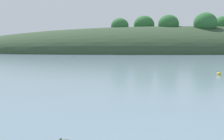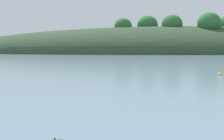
{
  "view_description": "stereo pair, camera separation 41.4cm",
  "coord_description": "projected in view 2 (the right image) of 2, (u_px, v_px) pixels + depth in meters",
  "views": [
    {
      "loc": [
        -0.73,
        -6.54,
        3.98
      ],
      "look_at": [
        0.0,
        20.0,
        1.2
      ],
      "focal_mm": 46.76,
      "sensor_mm": 36.0,
      "label": 1
    },
    {
      "loc": [
        -0.31,
        -6.55,
        3.98
      ],
      "look_at": [
        0.0,
        20.0,
        1.2
      ],
      "focal_mm": 46.76,
      "sensor_mm": 36.0,
      "label": 2
    }
  ],
  "objects": [
    {
      "name": "far_shoreline_hill",
      "position": [
        187.0,
        52.0,
        93.31
      ],
      "size": [
        150.0,
        36.0,
        20.17
      ],
      "color": "#2D422B",
      "rests_on": "ground"
    },
    {
      "name": "mooring_buoy_inner",
      "position": [
        220.0,
        74.0,
        32.61
      ],
      "size": [
        0.44,
        0.44,
        0.54
      ],
      "color": "yellow",
      "rests_on": "ground"
    }
  ]
}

